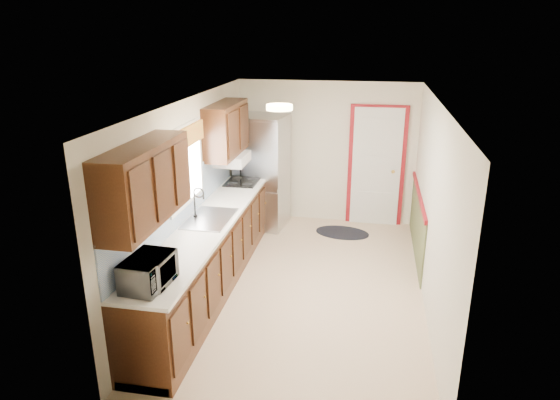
% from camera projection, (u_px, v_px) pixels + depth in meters
% --- Properties ---
extents(room_shell, '(3.20, 5.20, 2.52)m').
position_uv_depth(room_shell, '(306.00, 200.00, 6.15)').
color(room_shell, beige).
rests_on(room_shell, ground).
extents(kitchen_run, '(0.63, 4.00, 2.20)m').
position_uv_depth(kitchen_run, '(205.00, 231.00, 6.22)').
color(kitchen_run, '#361A0C').
rests_on(kitchen_run, ground).
extents(back_wall_trim, '(1.12, 2.30, 2.08)m').
position_uv_depth(back_wall_trim, '(385.00, 178.00, 8.13)').
color(back_wall_trim, maroon).
rests_on(back_wall_trim, ground).
extents(ceiling_fixture, '(0.30, 0.30, 0.06)m').
position_uv_depth(ceiling_fixture, '(279.00, 107.00, 5.63)').
color(ceiling_fixture, '#FFD88C').
rests_on(ceiling_fixture, room_shell).
extents(microwave, '(0.33, 0.55, 0.36)m').
position_uv_depth(microwave, '(148.00, 269.00, 4.57)').
color(microwave, white).
rests_on(microwave, kitchen_run).
extents(refrigerator, '(0.87, 0.83, 1.88)m').
position_uv_depth(refrigerator, '(262.00, 172.00, 8.31)').
color(refrigerator, '#B7B7BC').
rests_on(refrigerator, ground).
extents(rug, '(0.95, 0.69, 0.01)m').
position_uv_depth(rug, '(342.00, 233.00, 8.24)').
color(rug, black).
rests_on(rug, ground).
extents(cooktop, '(0.48, 0.57, 0.02)m').
position_uv_depth(cooktop, '(242.00, 182.00, 7.74)').
color(cooktop, black).
rests_on(cooktop, kitchen_run).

